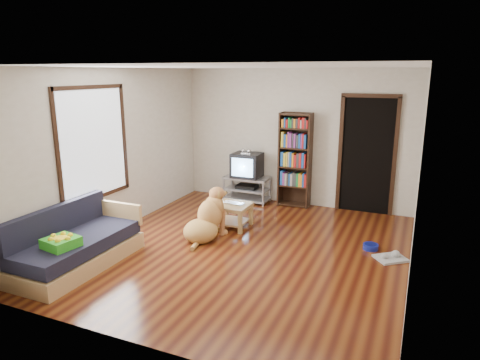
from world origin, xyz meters
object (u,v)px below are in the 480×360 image
at_px(laptop, 232,204).
at_px(dog_bowl, 371,247).
at_px(coffee_table, 233,211).
at_px(green_cushion, 61,242).
at_px(tv_stand, 247,188).
at_px(bookshelf, 295,155).
at_px(crt_tv, 247,165).
at_px(grey_rag, 391,258).
at_px(dog, 207,220).
at_px(sofa, 77,247).

xyz_separation_m(laptop, dog_bowl, (2.24, -0.02, -0.37)).
bearing_deg(laptop, coffee_table, 98.22).
height_order(green_cushion, tv_stand, green_cushion).
height_order(bookshelf, coffee_table, bookshelf).
distance_m(green_cushion, crt_tv, 4.11).
bearing_deg(grey_rag, laptop, 173.97).
height_order(coffee_table, dog, dog).
distance_m(sofa, coffee_table, 2.53).
relative_size(bookshelf, coffee_table, 3.27).
relative_size(grey_rag, tv_stand, 0.44).
xyz_separation_m(green_cushion, coffee_table, (1.20, 2.51, -0.20)).
bearing_deg(grey_rag, coffee_table, 173.30).
bearing_deg(crt_tv, dog, -84.88).
bearing_deg(sofa, grey_rag, 25.56).
height_order(crt_tv, coffee_table, crt_tv).
bearing_deg(bookshelf, green_cushion, -113.77).
distance_m(tv_stand, sofa, 3.76).
distance_m(laptop, tv_stand, 1.56).
bearing_deg(tv_stand, dog, -84.82).
relative_size(dog_bowl, sofa, 0.12).
xyz_separation_m(grey_rag, tv_stand, (-2.90, 1.78, 0.25)).
height_order(grey_rag, coffee_table, coffee_table).
height_order(laptop, tv_stand, tv_stand).
distance_m(green_cushion, sofa, 0.44).
distance_m(tv_stand, coffee_table, 1.52).
relative_size(green_cushion, crt_tv, 0.63).
xyz_separation_m(laptop, tv_stand, (-0.35, 1.51, -0.14)).
bearing_deg(coffee_table, dog, -105.19).
height_order(tv_stand, sofa, sofa).
height_order(laptop, crt_tv, crt_tv).
relative_size(green_cushion, coffee_table, 0.67).
bearing_deg(bookshelf, grey_rag, -43.88).
bearing_deg(green_cushion, dog, 71.19).
relative_size(green_cushion, sofa, 0.20).
bearing_deg(dog_bowl, bookshelf, 135.44).
relative_size(green_cushion, dog, 0.37).
bearing_deg(bookshelf, coffee_table, -110.76).
xyz_separation_m(green_cushion, crt_tv, (0.85, 4.02, 0.26)).
height_order(green_cushion, crt_tv, crt_tv).
height_order(green_cushion, coffee_table, green_cushion).
xyz_separation_m(coffee_table, dog, (-0.16, -0.61, 0.02)).
height_order(sofa, coffee_table, sofa).
distance_m(dog_bowl, coffee_table, 2.26).
bearing_deg(tv_stand, crt_tv, 90.00).
distance_m(green_cushion, grey_rag, 4.38).
relative_size(tv_stand, crt_tv, 1.55).
bearing_deg(grey_rag, crt_tv, 148.14).
relative_size(crt_tv, sofa, 0.32).
bearing_deg(crt_tv, green_cushion, -101.95).
height_order(sofa, dog, sofa).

